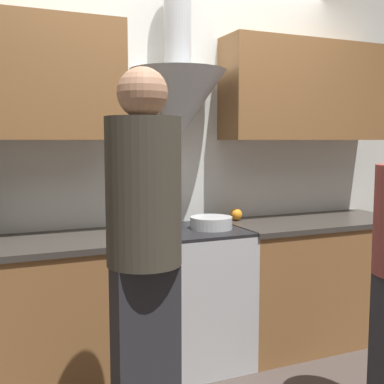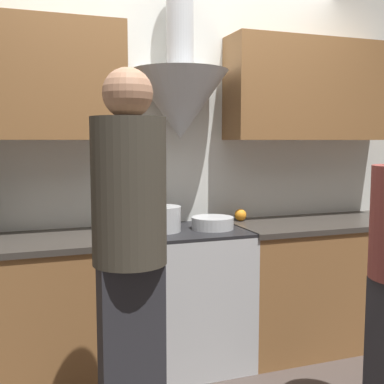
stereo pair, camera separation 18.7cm
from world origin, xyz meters
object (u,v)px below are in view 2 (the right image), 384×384
object	(u,v)px
stock_pot	(162,219)
orange_fruit	(240,215)
mixing_bowl	(213,223)
person_foreground_left	(130,254)
stove_range	(187,296)

from	to	relation	value
stock_pot	orange_fruit	world-z (taller)	stock_pot
mixing_bowl	stock_pot	bearing A→B (deg)	175.58
stock_pot	orange_fruit	bearing A→B (deg)	17.07
stock_pot	mixing_bowl	xyz separation A→B (m)	(0.33, -0.03, -0.04)
person_foreground_left	orange_fruit	bearing A→B (deg)	46.88
stock_pot	person_foreground_left	bearing A→B (deg)	-113.76
stove_range	mixing_bowl	bearing A→B (deg)	-11.14
orange_fruit	stock_pot	bearing A→B (deg)	-162.93
mixing_bowl	orange_fruit	bearing A→B (deg)	36.12
orange_fruit	person_foreground_left	size ratio (longest dim) A/B	0.05
stove_range	orange_fruit	bearing A→B (deg)	21.85
stock_pot	mixing_bowl	size ratio (longest dim) A/B	0.87
orange_fruit	person_foreground_left	distance (m)	1.50
mixing_bowl	orange_fruit	size ratio (longest dim) A/B	3.21
stove_range	person_foreground_left	xyz separation A→B (m)	(-0.56, -0.91, 0.53)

